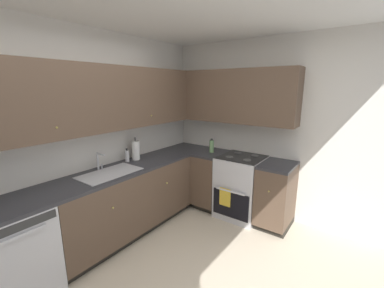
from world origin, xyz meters
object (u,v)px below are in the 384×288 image
at_px(oven_range, 241,186).
at_px(oil_bottle, 212,146).
at_px(soap_bottle, 127,156).
at_px(dishwasher, 13,254).
at_px(paper_towel_roll, 136,150).

bearing_deg(oven_range, oil_bottle, 92.05).
bearing_deg(soap_bottle, dishwasher, -173.07).
height_order(oven_range, oil_bottle, oil_bottle).
bearing_deg(soap_bottle, oven_range, -46.53).
height_order(oven_range, soap_bottle, soap_bottle).
xyz_separation_m(paper_towel_roll, oil_bottle, (0.97, -0.65, -0.04)).
relative_size(oven_range, soap_bottle, 5.69).
xyz_separation_m(oven_range, soap_bottle, (-1.13, 1.19, 0.53)).
bearing_deg(soap_bottle, paper_towel_roll, -8.11).
xyz_separation_m(oven_range, oil_bottle, (-0.02, 0.51, 0.55)).
relative_size(soap_bottle, paper_towel_roll, 0.57).
distance_m(paper_towel_roll, oil_bottle, 1.17).
relative_size(dishwasher, soap_bottle, 4.70).
bearing_deg(paper_towel_roll, soap_bottle, 171.89).
height_order(dishwasher, soap_bottle, soap_bottle).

